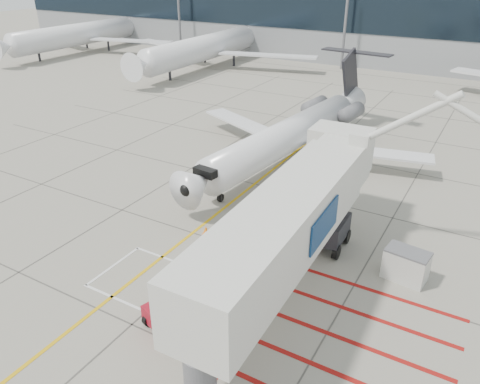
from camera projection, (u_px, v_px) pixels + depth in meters
The scene contains 10 objects.
ground_plane at pixel (183, 278), 24.66m from camera, with size 260.00×260.00×0.00m, color gray.
regional_jet at pixel (274, 126), 35.54m from camera, with size 22.39×28.22×7.40m, color silver, non-canonical shape.
jet_bridge at pixel (283, 238), 20.76m from camera, with size 9.49×20.04×8.01m, color silver, non-canonical shape.
pushback_tug at pixel (168, 317), 21.06m from camera, with size 2.22×1.38×1.29m, color maroon, non-canonical shape.
baggage_cart at pixel (253, 246), 26.39m from camera, with size 1.76×1.11×1.11m, color #59595E, non-canonical shape.
ground_power_unit at pixel (406, 265), 24.28m from camera, with size 2.16×1.26×1.71m, color silver, non-canonical shape.
cone_nose at pixel (206, 230), 28.50m from camera, with size 0.40×0.40×0.55m, color orange.
cone_side at pixel (236, 230), 28.57m from camera, with size 0.39×0.39×0.54m, color orange.
bg_aircraft_a at pixel (86, 19), 82.05m from camera, with size 32.92×36.58×10.97m, color silver, non-canonical shape.
bg_aircraft_b at pixel (212, 30), 70.29m from camera, with size 32.48×36.09×10.83m, color silver, non-canonical shape.
Camera 1 is at (12.59, -15.80, 15.17)m, focal length 35.00 mm.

